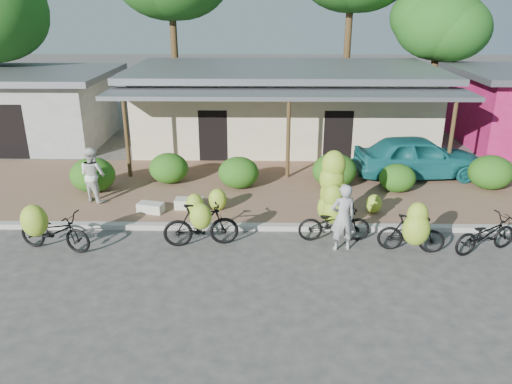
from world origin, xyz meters
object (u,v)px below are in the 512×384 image
at_px(bike_far_right, 486,234).
at_px(bystander, 93,175).
at_px(bike_far_left, 51,230).
at_px(tree_near_right, 435,22).
at_px(bike_center, 333,205).
at_px(bike_right, 413,231).
at_px(sack_near, 189,203).
at_px(bike_left, 201,224).
at_px(sack_far, 151,208).
at_px(teal_van, 418,157).
at_px(vendor, 343,217).

bearing_deg(bike_far_right, bystander, 53.00).
relative_size(bike_far_left, bike_far_right, 1.07).
xyz_separation_m(bike_far_left, bike_far_right, (10.93, 0.17, -0.13)).
height_order(tree_near_right, bike_center, tree_near_right).
bearing_deg(bystander, bike_far_right, -165.35).
relative_size(bike_right, sack_near, 2.01).
bearing_deg(bike_far_left, sack_near, -36.33).
bearing_deg(bike_left, bike_far_right, -99.34).
bearing_deg(sack_far, bike_far_right, -13.33).
xyz_separation_m(bike_right, teal_van, (1.70, 5.65, 0.18)).
bearing_deg(bike_right, bike_center, 68.86).
bearing_deg(bystander, sack_far, -174.49).
relative_size(sack_near, teal_van, 0.19).
relative_size(sack_far, vendor, 0.42).
height_order(bike_far_left, bystander, bystander).
bearing_deg(sack_near, bike_center, -21.11).
bearing_deg(bike_left, bike_center, -86.73).
bearing_deg(bike_far_right, bike_right, 75.27).
xyz_separation_m(bike_left, vendor, (3.60, -0.08, 0.24)).
distance_m(tree_near_right, bike_left, 17.35).
xyz_separation_m(bike_left, bike_center, (3.45, 0.69, 0.27)).
distance_m(bike_left, sack_near, 2.39).
relative_size(tree_near_right, bike_far_right, 3.41).
bearing_deg(bike_far_right, teal_van, -19.36).
bearing_deg(vendor, bike_right, 157.74).
bearing_deg(bike_center, bike_far_left, 96.20).
xyz_separation_m(bike_center, vendor, (0.15, -0.78, -0.03)).
distance_m(sack_near, sack_far, 1.15).
relative_size(tree_near_right, bike_far_left, 3.19).
bearing_deg(bike_left, vendor, -99.39).
bearing_deg(vendor, bike_left, -13.36).
xyz_separation_m(bike_right, bystander, (-8.96, 3.23, 0.29)).
distance_m(sack_far, teal_van, 9.36).
bearing_deg(bike_far_left, bike_right, -76.88).
height_order(sack_near, bystander, bystander).
bearing_deg(sack_far, sack_near, 15.90).
distance_m(bike_center, bystander, 7.43).
xyz_separation_m(bike_center, bike_right, (1.84, -1.08, -0.23)).
bearing_deg(tree_near_right, sack_far, -134.46).
bearing_deg(bike_right, teal_van, -7.45).
bearing_deg(sack_far, bike_center, -13.70).
distance_m(bike_center, bike_far_right, 3.87).
bearing_deg(bike_center, bike_far_right, -104.75).
distance_m(tree_near_right, vendor, 15.62).
bearing_deg(bystander, bike_center, -166.70).
xyz_separation_m(sack_near, vendor, (4.24, -2.36, 0.62)).
distance_m(bike_center, teal_van, 5.78).
distance_m(tree_near_right, sack_far, 17.09).
relative_size(bike_center, teal_van, 0.53).
xyz_separation_m(bike_far_left, bystander, (0.06, 3.17, 0.36)).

